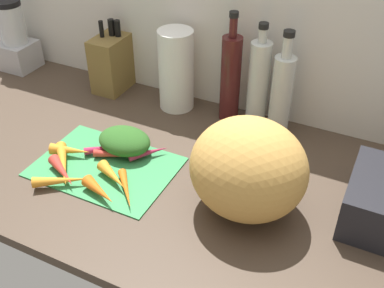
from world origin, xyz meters
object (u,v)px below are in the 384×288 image
at_px(carrot_1, 70,150).
at_px(carrot_5, 149,152).
at_px(carrot_2, 63,164).
at_px(carrot_4, 62,180).
at_px(knife_block, 112,63).
at_px(bottle_2, 281,94).
at_px(carrot_3, 99,191).
at_px(paper_towel_roll, 176,70).
at_px(blender_appliance, 16,40).
at_px(carrot_8, 112,147).
at_px(bottle_1, 258,84).
at_px(carrot_6, 126,189).
at_px(cutting_board, 105,166).
at_px(carrot_9, 63,172).
at_px(carrot_0, 118,155).
at_px(bottle_0, 231,77).
at_px(winter_squash, 248,169).
at_px(carrot_7, 113,176).

xyz_separation_m(carrot_1, carrot_5, (0.20, 0.09, -0.00)).
relative_size(carrot_2, carrot_4, 1.16).
relative_size(knife_block, bottle_2, 0.75).
distance_m(carrot_3, paper_towel_roll, 0.50).
bearing_deg(carrot_3, blender_appliance, 145.87).
height_order(carrot_2, carrot_8, carrot_2).
relative_size(bottle_1, bottle_2, 1.01).
relative_size(carrot_5, carrot_6, 0.82).
bearing_deg(cutting_board, paper_towel_roll, 86.08).
bearing_deg(bottle_2, carrot_5, -135.19).
bearing_deg(blender_appliance, carrot_8, -25.79).
bearing_deg(carrot_4, paper_towel_roll, 81.11).
height_order(carrot_9, blender_appliance, blender_appliance).
bearing_deg(blender_appliance, carrot_0, -26.15).
bearing_deg(carrot_2, paper_towel_roll, 75.03).
distance_m(carrot_3, carrot_8, 0.19).
height_order(carrot_1, bottle_1, bottle_1).
bearing_deg(carrot_4, carrot_6, 16.37).
distance_m(bottle_0, bottle_2, 0.17).
bearing_deg(carrot_3, carrot_4, -176.63).
xyz_separation_m(carrot_1, paper_towel_roll, (0.14, 0.38, 0.11)).
bearing_deg(winter_squash, knife_block, 149.82).
xyz_separation_m(carrot_6, carrot_7, (-0.06, 0.02, 0.01)).
distance_m(carrot_3, winter_squash, 0.38).
distance_m(carrot_1, blender_appliance, 0.65).
bearing_deg(bottle_2, carrot_7, -127.02).
bearing_deg(carrot_1, bottle_1, 43.66).
bearing_deg(winter_squash, bottle_1, 106.32).
relative_size(carrot_3, blender_appliance, 0.44).
distance_m(carrot_2, knife_block, 0.48).
bearing_deg(paper_towel_roll, winter_squash, -43.36).
xyz_separation_m(carrot_0, carrot_8, (-0.04, 0.02, -0.00)).
height_order(carrot_9, winter_squash, winter_squash).
height_order(carrot_5, knife_block, knife_block).
xyz_separation_m(carrot_0, carrot_9, (-0.09, -0.13, 0.00)).
xyz_separation_m(carrot_5, winter_squash, (0.32, -0.07, 0.10)).
bearing_deg(paper_towel_roll, carrot_2, -104.97).
xyz_separation_m(carrot_1, knife_block, (-0.12, 0.39, 0.07)).
relative_size(carrot_1, carrot_7, 0.99).
bearing_deg(paper_towel_roll, carrot_7, -85.67).
bearing_deg(carrot_5, carrot_9, -132.14).
xyz_separation_m(carrot_8, carrot_9, (-0.05, -0.15, 0.01)).
bearing_deg(carrot_7, carrot_4, -146.91).
xyz_separation_m(winter_squash, bottle_0, (-0.20, 0.37, 0.02)).
distance_m(carrot_6, winter_squash, 0.32).
height_order(carrot_2, carrot_5, carrot_2).
relative_size(carrot_8, paper_towel_roll, 0.60).
bearing_deg(carrot_5, bottle_1, 54.84).
xyz_separation_m(carrot_1, carrot_7, (0.17, -0.04, 0.00)).
height_order(cutting_board, carrot_7, carrot_7).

